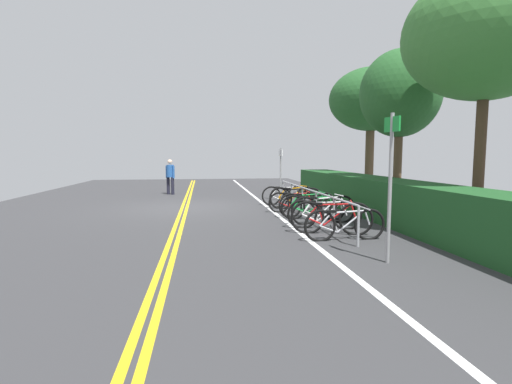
{
  "coord_description": "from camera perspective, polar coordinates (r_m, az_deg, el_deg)",
  "views": [
    {
      "loc": [
        12.88,
        0.6,
        1.78
      ],
      "look_at": [
        3.1,
        2.0,
        0.8
      ],
      "focal_mm": 26.53,
      "sensor_mm": 36.0,
      "label": 1
    }
  ],
  "objects": [
    {
      "name": "hedge_backdrop",
      "position": [
        10.18,
        21.67,
        -1.66
      ],
      "size": [
        15.87,
        1.22,
        1.1
      ],
      "primitive_type": "cube",
      "color": "#1C4C21",
      "rests_on": "ground_plane"
    },
    {
      "name": "bicycle_2",
      "position": [
        12.39,
        6.08,
        -0.94
      ],
      "size": [
        0.66,
        1.69,
        0.77
      ],
      "color": "black",
      "rests_on": "ground_plane"
    },
    {
      "name": "bicycle_4",
      "position": [
        11.02,
        7.79,
        -1.87
      ],
      "size": [
        0.46,
        1.76,
        0.73
      ],
      "color": "black",
      "rests_on": "ground_plane"
    },
    {
      "name": "centre_line_yellow_outer",
      "position": [
        13.02,
        -10.36,
        -2.28
      ],
      "size": [
        27.09,
        0.1,
        0.0
      ],
      "primitive_type": "cube",
      "color": "gold",
      "rests_on": "ground_plane"
    },
    {
      "name": "bicycle_7",
      "position": [
        9.24,
        10.23,
        -3.32
      ],
      "size": [
        0.59,
        1.74,
        0.75
      ],
      "color": "black",
      "rests_on": "ground_plane"
    },
    {
      "name": "sign_post_far",
      "position": [
        6.47,
        19.61,
        2.49
      ],
      "size": [
        0.36,
        0.1,
        2.44
      ],
      "color": "gray",
      "rests_on": "ground_plane"
    },
    {
      "name": "bicycle_6",
      "position": [
        9.92,
        10.16,
        -2.64
      ],
      "size": [
        0.46,
        1.81,
        0.77
      ],
      "color": "black",
      "rests_on": "ground_plane"
    },
    {
      "name": "bike_rack",
      "position": [
        10.74,
        7.96,
        -0.64
      ],
      "size": [
        6.92,
        0.05,
        0.82
      ],
      "color": "#9EA0A5",
      "rests_on": "ground_plane"
    },
    {
      "name": "tree_near_left",
      "position": [
        16.98,
        16.96,
        13.11
      ],
      "size": [
        3.49,
        3.49,
        5.39
      ],
      "color": "brown",
      "rests_on": "ground_plane"
    },
    {
      "name": "ground_plane",
      "position": [
        13.02,
        -10.71,
        -2.4
      ],
      "size": [
        30.1,
        13.99,
        0.05
      ],
      "primitive_type": "cube",
      "color": "#353538"
    },
    {
      "name": "sign_post_near",
      "position": [
        14.62,
        3.73,
        3.51
      ],
      "size": [
        0.36,
        0.08,
        2.03
      ],
      "color": "gray",
      "rests_on": "ground_plane"
    },
    {
      "name": "bicycle_0",
      "position": [
        13.52,
        4.28,
        -0.49
      ],
      "size": [
        0.46,
        1.65,
        0.71
      ],
      "color": "black",
      "rests_on": "ground_plane"
    },
    {
      "name": "bicycle_1",
      "position": [
        12.97,
        5.49,
        -0.7
      ],
      "size": [
        0.63,
        1.72,
        0.74
      ],
      "color": "black",
      "rests_on": "ground_plane"
    },
    {
      "name": "bicycle_3",
      "position": [
        11.74,
        5.9,
        -1.52
      ],
      "size": [
        0.46,
        1.66,
        0.68
      ],
      "color": "black",
      "rests_on": "ground_plane"
    },
    {
      "name": "tree_far_right",
      "position": [
        10.15,
        31.43,
        19.54
      ],
      "size": [
        3.52,
        3.52,
        5.77
      ],
      "color": "#473323",
      "rests_on": "ground_plane"
    },
    {
      "name": "bicycle_9",
      "position": [
        8.08,
        13.24,
        -4.81
      ],
      "size": [
        0.46,
        1.76,
        0.71
      ],
      "color": "black",
      "rests_on": "ground_plane"
    },
    {
      "name": "bicycle_5",
      "position": [
        10.53,
        8.58,
        -2.29
      ],
      "size": [
        0.6,
        1.74,
        0.71
      ],
      "color": "black",
      "rests_on": "ground_plane"
    },
    {
      "name": "bicycle_8",
      "position": [
        8.65,
        11.27,
        -3.84
      ],
      "size": [
        0.66,
        1.76,
        0.78
      ],
      "color": "black",
      "rests_on": "ground_plane"
    },
    {
      "name": "centre_line_yellow_inner",
      "position": [
        13.02,
        -11.06,
        -2.28
      ],
      "size": [
        27.09,
        0.1,
        0.0
      ],
      "primitive_type": "cube",
      "color": "gold",
      "rests_on": "ground_plane"
    },
    {
      "name": "bike_lane_stripe_white",
      "position": [
        13.19,
        1.49,
        -2.08
      ],
      "size": [
        27.09,
        0.12,
        0.0
      ],
      "primitive_type": "cube",
      "color": "white",
      "rests_on": "ground_plane"
    },
    {
      "name": "pedestrian",
      "position": [
        17.32,
        -12.81,
        2.58
      ],
      "size": [
        0.33,
        0.41,
        1.56
      ],
      "color": "#1E1E2D",
      "rests_on": "ground_plane"
    },
    {
      "name": "tree_mid",
      "position": [
        12.7,
        20.9,
        13.6
      ],
      "size": [
        2.42,
        2.42,
        4.96
      ],
      "color": "brown",
      "rests_on": "ground_plane"
    }
  ]
}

